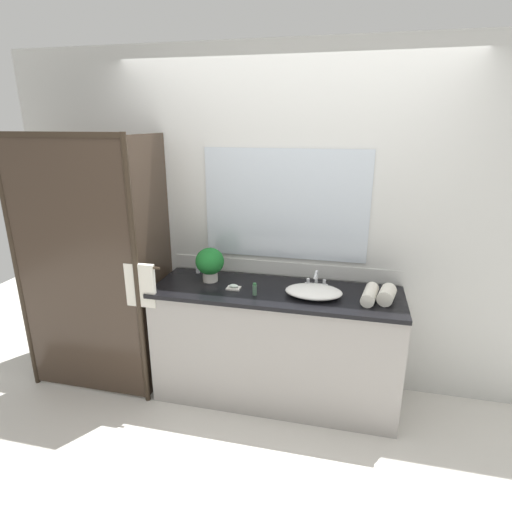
# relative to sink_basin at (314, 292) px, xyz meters

# --- Properties ---
(ground_plane) EXTENTS (8.00, 8.00, 0.00)m
(ground_plane) POSITION_rel_sink_basin_xyz_m (-0.27, 0.04, -0.93)
(ground_plane) COLOR silver
(wall_back_with_mirror) EXTENTS (4.40, 0.06, 2.60)m
(wall_back_with_mirror) POSITION_rel_sink_basin_xyz_m (-0.27, 0.38, 0.37)
(wall_back_with_mirror) COLOR silver
(wall_back_with_mirror) RESTS_ON ground_plane
(vanity_cabinet) EXTENTS (1.80, 0.58, 0.90)m
(vanity_cabinet) POSITION_rel_sink_basin_xyz_m (-0.27, 0.05, -0.48)
(vanity_cabinet) COLOR #9E9993
(vanity_cabinet) RESTS_ON ground_plane
(shower_enclosure) EXTENTS (1.20, 0.59, 2.00)m
(shower_enclosure) POSITION_rel_sink_basin_xyz_m (-1.55, -0.15, 0.09)
(shower_enclosure) COLOR #2D2319
(shower_enclosure) RESTS_ON ground_plane
(sink_basin) EXTENTS (0.40, 0.28, 0.07)m
(sink_basin) POSITION_rel_sink_basin_xyz_m (0.00, 0.00, 0.00)
(sink_basin) COLOR white
(sink_basin) RESTS_ON vanity_cabinet
(faucet) EXTENTS (0.17, 0.16, 0.13)m
(faucet) POSITION_rel_sink_basin_xyz_m (-0.00, 0.17, 0.01)
(faucet) COLOR silver
(faucet) RESTS_ON vanity_cabinet
(potted_plant) EXTENTS (0.22, 0.22, 0.26)m
(potted_plant) POSITION_rel_sink_basin_xyz_m (-0.80, 0.11, 0.11)
(potted_plant) COLOR beige
(potted_plant) RESTS_ON vanity_cabinet
(soap_dish) EXTENTS (0.10, 0.07, 0.04)m
(soap_dish) POSITION_rel_sink_basin_xyz_m (-0.58, -0.01, -0.02)
(soap_dish) COLOR silver
(soap_dish) RESTS_ON vanity_cabinet
(amenity_bottle_shampoo) EXTENTS (0.03, 0.03, 0.09)m
(amenity_bottle_shampoo) POSITION_rel_sink_basin_xyz_m (-0.40, -0.08, 0.01)
(amenity_bottle_shampoo) COLOR #4C7056
(amenity_bottle_shampoo) RESTS_ON vanity_cabinet
(amenity_bottle_lotion) EXTENTS (0.03, 0.03, 0.09)m
(amenity_bottle_lotion) POSITION_rel_sink_basin_xyz_m (-0.95, 0.25, 0.01)
(amenity_bottle_lotion) COLOR silver
(amenity_bottle_lotion) RESTS_ON vanity_cabinet
(rolled_towel_near_edge) EXTENTS (0.14, 0.21, 0.10)m
(rolled_towel_near_edge) POSITION_rel_sink_basin_xyz_m (0.49, 0.01, 0.02)
(rolled_towel_near_edge) COLOR silver
(rolled_towel_near_edge) RESTS_ON vanity_cabinet
(rolled_towel_middle) EXTENTS (0.13, 0.27, 0.09)m
(rolled_towel_middle) POSITION_rel_sink_basin_xyz_m (0.38, 0.01, 0.01)
(rolled_towel_middle) COLOR silver
(rolled_towel_middle) RESTS_ON vanity_cabinet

